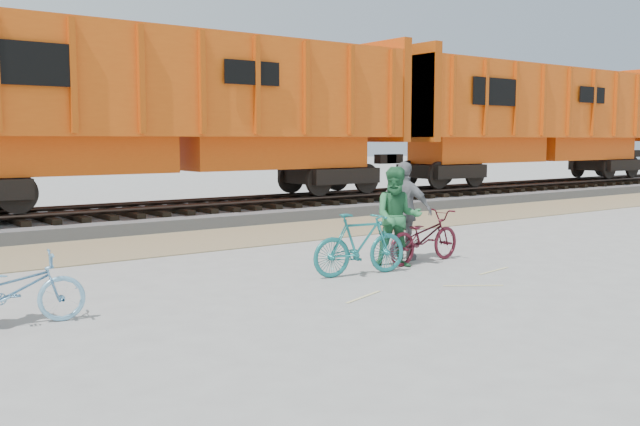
# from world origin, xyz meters

# --- Properties ---
(ground) EXTENTS (120.00, 120.00, 0.00)m
(ground) POSITION_xyz_m (0.00, 0.00, 0.00)
(ground) COLOR #9E9E99
(ground) RESTS_ON ground
(gravel_strip) EXTENTS (120.00, 3.00, 0.02)m
(gravel_strip) POSITION_xyz_m (0.00, 5.50, 0.01)
(gravel_strip) COLOR #9F8763
(gravel_strip) RESTS_ON ground
(ballast_bed) EXTENTS (120.00, 4.00, 0.30)m
(ballast_bed) POSITION_xyz_m (0.00, 9.00, 0.15)
(ballast_bed) COLOR slate
(ballast_bed) RESTS_ON ground
(track) EXTENTS (120.00, 2.60, 0.24)m
(track) POSITION_xyz_m (0.00, 9.00, 0.47)
(track) COLOR black
(track) RESTS_ON ballast_bed
(hopper_car_center) EXTENTS (14.00, 3.13, 4.65)m
(hopper_car_center) POSITION_xyz_m (0.87, 9.00, 3.01)
(hopper_car_center) COLOR black
(hopper_car_center) RESTS_ON track
(hopper_car_right) EXTENTS (14.00, 3.13, 4.65)m
(hopper_car_right) POSITION_xyz_m (15.87, 9.00, 3.01)
(hopper_car_right) COLOR black
(hopper_car_right) RESTS_ON track
(bicycle_blue) EXTENTS (1.70, 0.84, 0.85)m
(bicycle_blue) POSITION_xyz_m (-5.27, 0.49, 0.43)
(bicycle_blue) COLOR #7BB7DD
(bicycle_blue) RESTS_ON ground
(bicycle_teal) EXTENTS (1.73, 0.74, 1.01)m
(bicycle_teal) POSITION_xyz_m (-0.01, 0.46, 0.50)
(bicycle_teal) COLOR #1D7272
(bicycle_teal) RESTS_ON ground
(bicycle_maroon) EXTENTS (1.80, 0.76, 0.92)m
(bicycle_maroon) POSITION_xyz_m (1.65, 0.68, 0.46)
(bicycle_maroon) COLOR #4D131F
(bicycle_maroon) RESTS_ON ground
(person_man) EXTENTS (1.05, 1.02, 1.71)m
(person_man) POSITION_xyz_m (0.99, 0.66, 0.86)
(person_man) COLOR #296E3F
(person_man) RESTS_ON ground
(person_woman) EXTENTS (0.80, 1.13, 1.78)m
(person_woman) POSITION_xyz_m (1.55, 1.08, 0.89)
(person_woman) COLOR gray
(person_woman) RESTS_ON ground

